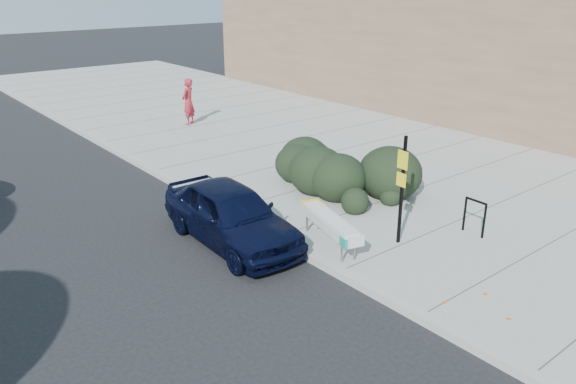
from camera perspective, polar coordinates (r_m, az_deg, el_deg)
name	(u,v)px	position (r m, az deg, el deg)	size (l,w,h in m)	color
ground	(341,277)	(11.30, 5.45, -8.60)	(120.00, 120.00, 0.00)	black
sidewalk_near	(358,160)	(18.19, 7.09, 3.22)	(11.20, 50.00, 0.15)	gray
curb_near	(208,201)	(14.86, -8.12, -0.88)	(0.22, 50.00, 0.17)	#9E9E99
building_near	(560,62)	(23.41, 25.91, 11.75)	(6.00, 36.00, 5.00)	brown
bench	(330,223)	(12.01, 4.26, -3.13)	(1.02, 2.19, 0.65)	gray
bike_rack	(475,214)	(13.16, 18.44, -2.09)	(0.07, 0.57, 0.82)	black
sign_post	(402,183)	(12.00, 11.50, 0.86)	(0.10, 0.28, 2.40)	black
hedge	(334,160)	(15.38, 4.74, 3.21)	(1.98, 3.95, 1.48)	black
sedan_navy	(231,214)	(12.42, -5.82, -2.26)	(1.61, 4.00, 1.36)	black
pedestrian	(188,102)	(22.47, -10.10, 9.02)	(0.65, 0.43, 1.79)	maroon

